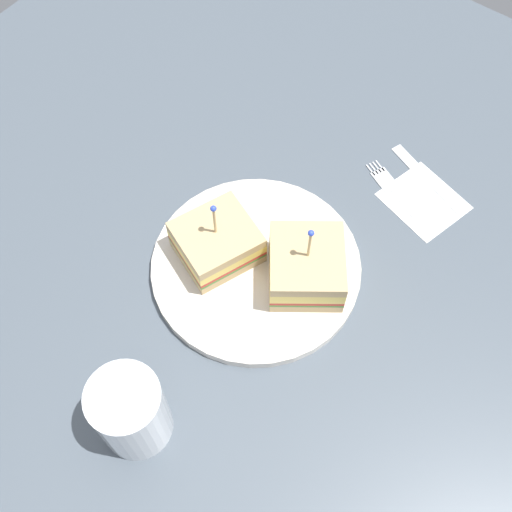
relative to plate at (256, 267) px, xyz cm
name	(u,v)px	position (x,y,z in cm)	size (l,w,h in cm)	color
ground_plane	(256,273)	(0.00, 0.00, -1.64)	(117.75, 117.75, 2.00)	#4C5660
plate	(256,267)	(0.00, 0.00, 0.00)	(25.11, 25.11, 1.29)	silver
sandwich_half_front	(306,267)	(2.03, -5.68, 3.35)	(12.21, 12.08, 10.40)	tan
sandwich_half_back	(217,242)	(-1.45, 4.67, 3.03)	(11.17, 10.79, 9.81)	tan
drink_glass	(132,414)	(-22.64, -1.40, 3.84)	(7.40, 7.40, 10.22)	#B74C33
napkin	(424,201)	(20.92, -11.23, -0.57)	(9.42, 8.48, 0.15)	white
fork	(391,187)	(20.18, -6.70, -0.47)	(5.85, 11.19, 0.35)	silver
knife	(423,174)	(24.43, -9.02, -0.47)	(5.44, 12.34, 0.35)	silver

